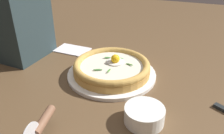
# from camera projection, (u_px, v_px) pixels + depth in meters

# --- Properties ---
(ground_plane) EXTENTS (2.40, 2.40, 0.03)m
(ground_plane) POSITION_uv_depth(u_px,v_px,m) (120.00, 81.00, 0.81)
(ground_plane) COLOR brown
(ground_plane) RESTS_ON ground
(pizza_plate) EXTENTS (0.30, 0.30, 0.01)m
(pizza_plate) POSITION_uv_depth(u_px,v_px,m) (112.00, 74.00, 0.81)
(pizza_plate) COLOR white
(pizza_plate) RESTS_ON ground
(pizza) EXTENTS (0.26, 0.26, 0.06)m
(pizza) POSITION_uv_depth(u_px,v_px,m) (112.00, 67.00, 0.80)
(pizza) COLOR #C79547
(pizza) RESTS_ON pizza_plate
(side_bowl) EXTENTS (0.10, 0.10, 0.04)m
(side_bowl) POSITION_uv_depth(u_px,v_px,m) (144.00, 115.00, 0.60)
(side_bowl) COLOR white
(side_bowl) RESTS_ON ground
(pizza_cutter) EXTENTS (0.15, 0.04, 0.08)m
(pizza_cutter) POSITION_uv_depth(u_px,v_px,m) (40.00, 127.00, 0.53)
(pizza_cutter) COLOR silver
(pizza_cutter) RESTS_ON ground
(folded_napkin) EXTENTS (0.10, 0.15, 0.01)m
(folded_napkin) POSITION_uv_depth(u_px,v_px,m) (72.00, 49.00, 0.99)
(folded_napkin) COLOR white
(folded_napkin) RESTS_ON ground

